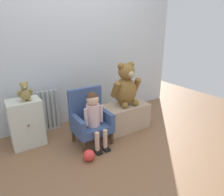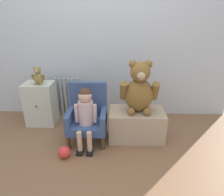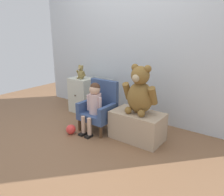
{
  "view_description": "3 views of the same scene",
  "coord_description": "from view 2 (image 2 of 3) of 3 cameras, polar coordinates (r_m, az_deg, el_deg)",
  "views": [
    {
      "loc": [
        -1.12,
        -1.54,
        1.43
      ],
      "look_at": [
        0.23,
        0.53,
        0.54
      ],
      "focal_mm": 32.0,
      "sensor_mm": 36.0,
      "label": 1
    },
    {
      "loc": [
        0.26,
        -1.55,
        1.45
      ],
      "look_at": [
        0.2,
        0.53,
        0.56
      ],
      "focal_mm": 32.0,
      "sensor_mm": 36.0,
      "label": 2
    },
    {
      "loc": [
        1.78,
        -1.68,
        1.36
      ],
      "look_at": [
        0.14,
        0.54,
        0.51
      ],
      "focal_mm": 35.0,
      "sensor_mm": 36.0,
      "label": 3
    }
  ],
  "objects": [
    {
      "name": "radiator",
      "position": [
        3.05,
        -13.68,
        0.14
      ],
      "size": [
        0.5,
        0.05,
        0.59
      ],
      "color": "#A3AAAC",
      "rests_on": "ground_plane"
    },
    {
      "name": "small_dresser",
      "position": [
        2.92,
        -19.66,
        -1.52
      ],
      "size": [
        0.38,
        0.32,
        0.6
      ],
      "color": "beige",
      "rests_on": "ground_plane"
    },
    {
      "name": "back_wall",
      "position": [
        2.85,
        -3.69,
        18.03
      ],
      "size": [
        3.8,
        0.05,
        2.4
      ],
      "primitive_type": "cube",
      "color": "silver",
      "rests_on": "ground_plane"
    },
    {
      "name": "ground_plane",
      "position": [
        2.14,
        -6.11,
        -19.77
      ],
      "size": [
        6.0,
        6.0,
        0.0
      ],
      "primitive_type": "plane",
      "color": "brown"
    },
    {
      "name": "low_bench",
      "position": [
        2.51,
        6.92,
        -7.41
      ],
      "size": [
        0.67,
        0.39,
        0.37
      ],
      "primitive_type": "cube",
      "color": "tan",
      "rests_on": "ground_plane"
    },
    {
      "name": "small_teddy_bear",
      "position": [
        2.75,
        -20.32,
        5.78
      ],
      "size": [
        0.17,
        0.12,
        0.23
      ],
      "color": "olive",
      "rests_on": "small_dresser"
    },
    {
      "name": "toy_ball",
      "position": [
        2.29,
        -13.45,
        -14.79
      ],
      "size": [
        0.13,
        0.13,
        0.13
      ],
      "primitive_type": "sphere",
      "color": "red",
      "rests_on": "ground_plane"
    },
    {
      "name": "large_teddy_bear",
      "position": [
        2.32,
        7.78,
        2.38
      ],
      "size": [
        0.45,
        0.31,
        0.61
      ],
      "color": "brown",
      "rests_on": "low_bench"
    },
    {
      "name": "child_armchair",
      "position": [
        2.42,
        -7.01,
        -5.02
      ],
      "size": [
        0.45,
        0.39,
        0.7
      ],
      "color": "#384F7C",
      "rests_on": "ground_plane"
    },
    {
      "name": "child_figure",
      "position": [
        2.26,
        -7.59,
        -3.39
      ],
      "size": [
        0.25,
        0.35,
        0.7
      ],
      "color": "beige",
      "rests_on": "ground_plane"
    }
  ]
}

